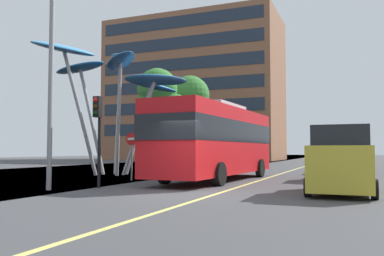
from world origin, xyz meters
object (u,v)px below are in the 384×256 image
Objects in this scene: car_parked_far at (347,157)px; car_side_street at (352,155)px; no_entry_sign at (132,148)px; traffic_light_kerb_far at (162,123)px; street_lamp at (60,53)px; leaf_sculpture at (113,75)px; car_parked_mid at (346,158)px; car_parked_near at (341,162)px; traffic_light_kerb_near at (98,121)px; pedestrian at (160,163)px; red_bus at (216,139)px.

car_parked_far is 6.76m from car_side_street.
car_side_street is at bearing 87.81° from car_parked_far.
no_entry_sign reaches higher than car_side_street.
traffic_light_kerb_far is 7.03m from street_lamp.
leaf_sculpture is 2.10× the size of car_parked_mid.
street_lamp is at bearing -97.18° from traffic_light_kerb_far.
car_parked_far is at bearing 47.50° from no_entry_sign.
car_parked_far is 0.52× the size of street_lamp.
no_entry_sign reaches higher than car_parked_near.
traffic_light_kerb_near reaches higher than car_parked_near.
traffic_light_kerb_far reaches higher than car_parked_near.
car_parked_far is at bearing 58.82° from traffic_light_kerb_near.
car_parked_far is 13.93m from no_entry_sign.
no_entry_sign is at bearing 101.68° from traffic_light_kerb_near.
pedestrian is (0.12, -0.43, -1.97)m from traffic_light_kerb_far.
traffic_light_kerb_far is 0.95× the size of car_parked_mid.
no_entry_sign is at bearing 90.53° from street_lamp.
car_parked_near is at bearing 7.98° from traffic_light_kerb_near.
car_parked_mid is 13.79m from street_lamp.
traffic_light_kerb_near is 0.87× the size of car_parked_far.
street_lamp reaches higher than leaf_sculpture.
car_parked_mid is (5.74, 2.53, -0.92)m from red_bus.
car_parked_near is 1.77× the size of no_entry_sign.
car_parked_near is at bearing -25.65° from leaf_sculpture.
street_lamp reaches higher than car_side_street.
traffic_light_kerb_far is at bearing -177.79° from red_bus.
car_parked_near is (8.67, 1.22, -1.48)m from traffic_light_kerb_near.
no_entry_sign is (-9.41, -10.26, 0.53)m from car_parked_far.
no_entry_sign is at bearing -45.89° from leaf_sculpture.
pedestrian is (0.19, 4.93, -1.70)m from traffic_light_kerb_near.
pedestrian is (-2.74, -0.54, -1.16)m from red_bus.
traffic_light_kerb_far reaches higher than pedestrian.
red_bus is at bearing -15.03° from leaf_sculpture.
red_bus reaches higher than car_parked_near.
no_entry_sign is (3.33, -3.44, -4.38)m from leaf_sculpture.
street_lamp is (-9.44, -2.49, 3.89)m from car_parked_near.
red_bus is 7.21m from car_parked_near.
street_lamp is (-0.84, -6.64, 2.14)m from traffic_light_kerb_far.
car_parked_mid is at bearing 23.76° from red_bus.
no_entry_sign is at bearing -135.19° from pedestrian.
no_entry_sign is (-0.05, 5.21, -3.43)m from street_lamp.
car_parked_mid is at bearing 2.81° from leaf_sculpture.
traffic_light_kerb_far reaches higher than car_parked_mid.
street_lamp reaches higher than car_parked_far.
pedestrian is (-8.48, 3.72, -0.22)m from car_parked_near.
leaf_sculpture reaches higher than traffic_light_kerb_far.
car_side_street is 2.72× the size of pedestrian.
leaf_sculpture is at bearing 164.97° from red_bus.
car_parked_mid is at bearing 17.05° from traffic_light_kerb_far.
street_lamp is at bearing -120.91° from traffic_light_kerb_near.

